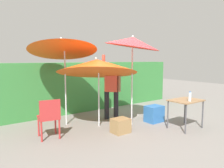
{
  "coord_description": "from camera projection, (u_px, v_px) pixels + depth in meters",
  "views": [
    {
      "loc": [
        -3.32,
        -4.17,
        1.74
      ],
      "look_at": [
        0.0,
        0.3,
        1.1
      ],
      "focal_mm": 34.02,
      "sensor_mm": 36.0,
      "label": 1
    }
  ],
  "objects": [
    {
      "name": "crate_cardboard",
      "position": [
        121.0,
        126.0,
        5.06
      ],
      "size": [
        0.4,
        0.34,
        0.35
      ],
      "primitive_type": "cube",
      "color": "#9E7A4C",
      "rests_on": "ground_plane"
    },
    {
      "name": "umbrella_rainbow",
      "position": [
        133.0,
        42.0,
        5.46
      ],
      "size": [
        1.46,
        1.44,
        2.47
      ],
      "color": "silver",
      "rests_on": "ground_plane"
    },
    {
      "name": "folding_table",
      "position": [
        186.0,
        103.0,
        5.35
      ],
      "size": [
        0.8,
        0.6,
        0.74
      ],
      "color": "#4C4C51",
      "rests_on": "ground_plane"
    },
    {
      "name": "umbrella_orange",
      "position": [
        97.0,
        66.0,
        5.42
      ],
      "size": [
        2.11,
        2.07,
        2.03
      ],
      "color": "silver",
      "rests_on": "ground_plane"
    },
    {
      "name": "chair_plastic",
      "position": [
        49.0,
        116.0,
        4.65
      ],
      "size": [
        0.5,
        0.5,
        0.89
      ],
      "color": "#B72D2D",
      "rests_on": "ground_plane"
    },
    {
      "name": "hedge_row",
      "position": [
        77.0,
        87.0,
        7.22
      ],
      "size": [
        8.0,
        0.7,
        1.64
      ],
      "primitive_type": "cube",
      "color": "#38843D",
      "rests_on": "ground_plane"
    },
    {
      "name": "ground_plane",
      "position": [
        119.0,
        127.0,
        5.49
      ],
      "size": [
        24.0,
        24.0,
        0.0
      ],
      "primitive_type": "plane",
      "color": "gray"
    },
    {
      "name": "person_vendor",
      "position": [
        111.0,
        88.0,
        6.15
      ],
      "size": [
        0.43,
        0.47,
        1.88
      ],
      "color": "black",
      "rests_on": "ground_plane"
    },
    {
      "name": "cooler_box",
      "position": [
        154.0,
        114.0,
        5.96
      ],
      "size": [
        0.48,
        0.37,
        0.45
      ],
      "primitive_type": "cube",
      "color": "#2D6BB7",
      "rests_on": "ground_plane"
    },
    {
      "name": "bottle_water",
      "position": [
        190.0,
        97.0,
        5.13
      ],
      "size": [
        0.07,
        0.07,
        0.24
      ],
      "color": "silver",
      "rests_on": "folding_table"
    },
    {
      "name": "umbrella_yellow",
      "position": [
        63.0,
        45.0,
        5.47
      ],
      "size": [
        1.83,
        1.79,
        2.57
      ],
      "color": "silver",
      "rests_on": "ground_plane"
    }
  ]
}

